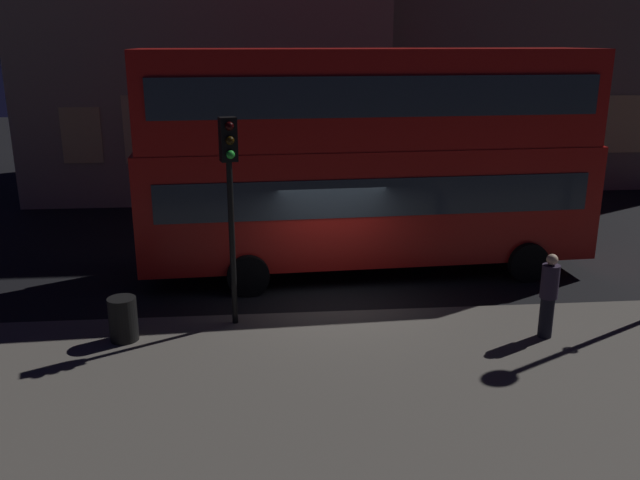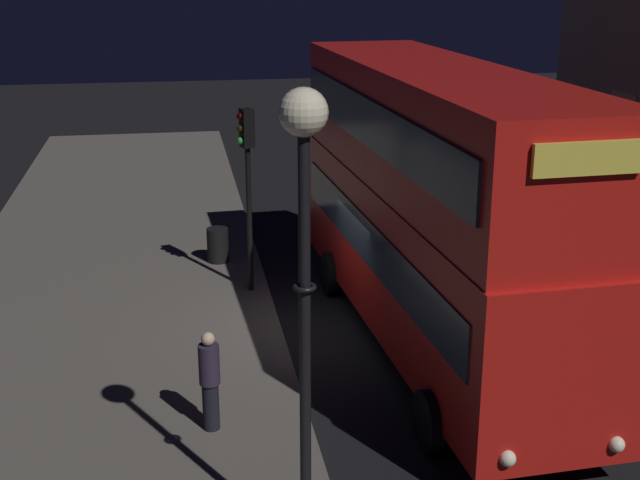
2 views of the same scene
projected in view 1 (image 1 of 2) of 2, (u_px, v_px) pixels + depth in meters
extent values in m
plane|color=black|center=(336.00, 303.00, 15.20)|extent=(80.00, 80.00, 0.00)
cube|color=#5B564F|center=(366.00, 401.00, 10.96)|extent=(44.00, 7.34, 0.12)
cube|color=#E5C67F|center=(81.00, 135.00, 22.97)|extent=(1.35, 0.06, 1.91)
cube|color=#F2D18C|center=(143.00, 130.00, 23.10)|extent=(1.35, 0.06, 2.36)
cube|color=#E5C67F|center=(205.00, 140.00, 23.39)|extent=(1.35, 0.06, 2.36)
cube|color=#F2D18C|center=(265.00, 127.00, 23.45)|extent=(1.35, 0.06, 2.37)
cube|color=#F2D18C|center=(325.00, 139.00, 23.76)|extent=(1.35, 0.06, 2.00)
cube|color=#E5C67F|center=(413.00, 124.00, 25.08)|extent=(2.81, 0.06, 2.42)
cube|color=#E5C67F|center=(526.00, 122.00, 25.45)|extent=(2.81, 0.06, 1.85)
cube|color=#E5C67F|center=(635.00, 124.00, 25.86)|extent=(2.81, 0.06, 2.20)
cube|color=red|center=(367.00, 200.00, 16.78)|extent=(11.28, 3.15, 2.80)
cube|color=red|center=(369.00, 97.00, 16.05)|extent=(11.06, 3.09, 2.26)
cube|color=#2D3842|center=(367.00, 186.00, 16.68)|extent=(10.39, 3.16, 0.90)
cube|color=#2D3842|center=(369.00, 92.00, 16.01)|extent=(10.39, 3.16, 0.90)
cube|color=#F2D84C|center=(587.00, 69.00, 16.61)|extent=(0.16, 1.55, 0.44)
sphere|color=white|center=(556.00, 223.00, 18.63)|extent=(0.24, 0.24, 0.24)
sphere|color=white|center=(588.00, 240.00, 17.03)|extent=(0.24, 0.24, 0.24)
cylinder|color=black|center=(487.00, 233.00, 18.96)|extent=(1.00, 0.29, 0.99)
cylinder|color=black|center=(528.00, 262.00, 16.42)|extent=(1.00, 0.29, 0.99)
cylinder|color=black|center=(245.00, 242.00, 18.04)|extent=(1.00, 0.29, 0.99)
cylinder|color=black|center=(248.00, 276.00, 15.50)|extent=(1.00, 0.29, 0.99)
cylinder|color=black|center=(232.00, 245.00, 13.37)|extent=(0.12, 0.12, 3.38)
cube|color=black|center=(228.00, 139.00, 12.76)|extent=(0.38, 0.33, 0.85)
sphere|color=black|center=(229.00, 126.00, 12.55)|extent=(0.17, 0.17, 0.17)
sphere|color=black|center=(230.00, 140.00, 12.63)|extent=(0.17, 0.17, 0.17)
sphere|color=green|center=(230.00, 155.00, 12.70)|extent=(0.17, 0.17, 0.17)
cylinder|color=black|center=(546.00, 317.00, 13.09)|extent=(0.27, 0.27, 0.82)
cylinder|color=#2D2338|center=(550.00, 281.00, 12.88)|extent=(0.34, 0.34, 0.67)
sphere|color=beige|center=(552.00, 260.00, 12.75)|extent=(0.22, 0.22, 0.22)
cylinder|color=black|center=(123.00, 319.00, 12.94)|extent=(0.55, 0.55, 0.87)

